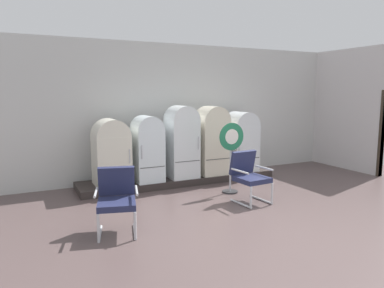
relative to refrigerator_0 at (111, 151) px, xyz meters
name	(u,v)px	position (x,y,z in m)	size (l,w,h in m)	color
ground	(259,227)	(1.58, -2.93, -0.88)	(12.00, 10.00, 0.05)	#534241
back_wall	(168,111)	(1.58, 0.73, 0.74)	(11.76, 0.12, 3.17)	silver
side_wall_right	(348,110)	(6.24, -0.45, 0.71)	(0.16, 2.20, 3.17)	silver
display_plinth	(180,179)	(1.58, 0.10, -0.78)	(4.55, 0.95, 0.15)	#312927
refrigerator_0	(111,151)	(0.00, 0.00, 0.00)	(0.69, 0.70, 1.36)	silver
refrigerator_1	(147,147)	(0.77, -0.02, 0.03)	(0.58, 0.66, 1.40)	white
refrigerator_2	(182,140)	(1.58, -0.03, 0.14)	(0.63, 0.63, 1.60)	white
refrigerator_3	(212,138)	(2.34, -0.04, 0.13)	(0.67, 0.62, 1.58)	beige
refrigerator_4	(241,140)	(3.17, 0.01, 0.04)	(0.67, 0.71, 1.43)	white
armchair_left	(117,197)	(-0.46, -2.20, -0.33)	(0.71, 0.77, 0.95)	silver
armchair_right	(249,174)	(2.13, -1.83, -0.33)	(0.65, 0.70, 0.95)	silver
sign_stand	(231,156)	(2.16, -1.15, -0.09)	(0.56, 0.32, 1.44)	#2D2D30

